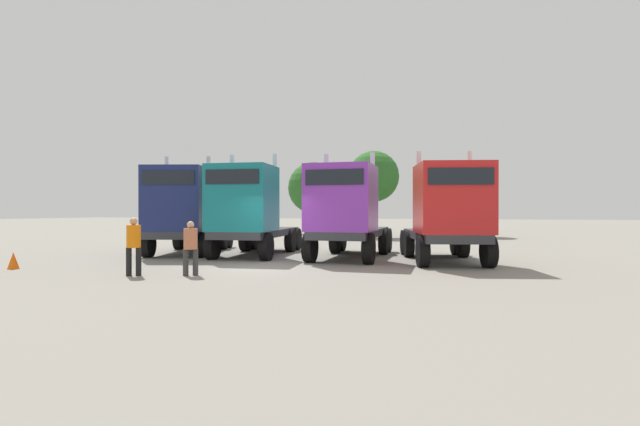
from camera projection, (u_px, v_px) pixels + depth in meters
ground at (259, 268)px, 15.53m from camera, size 200.00×200.00×0.00m
semi_truck_navy at (183, 211)px, 20.23m from camera, size 4.15×6.73×4.36m
semi_truck_teal at (249, 211)px, 19.17m from camera, size 3.25×6.46×4.32m
semi_truck_purple at (346, 212)px, 18.11m from camera, size 2.74×6.43×4.22m
semi_truck_red at (448, 212)px, 16.79m from camera, size 3.87×6.24×4.16m
visitor_in_hivis at (134, 242)px, 13.68m from camera, size 0.52×0.52×1.72m
visitor_with_camera at (191, 244)px, 13.73m from camera, size 0.56×0.56×1.61m
traffic_cone_near at (13, 261)px, 15.29m from camera, size 0.36×0.36×0.56m
oak_far_left at (314, 188)px, 39.38m from camera, size 4.35×4.35×6.07m
oak_far_centre at (374, 177)px, 33.43m from camera, size 3.66×3.66×6.24m
oak_far_right at (460, 187)px, 35.06m from camera, size 3.97×3.97×5.76m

